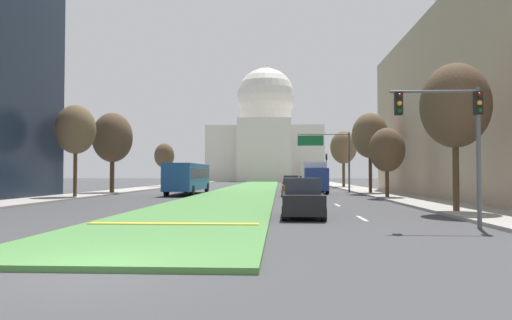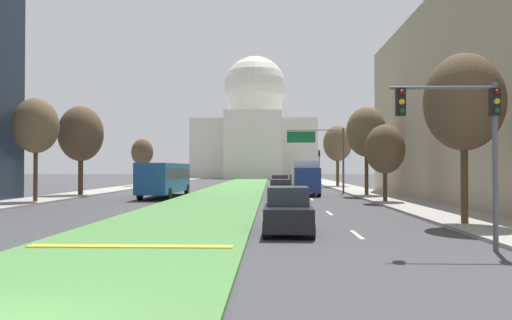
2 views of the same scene
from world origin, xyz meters
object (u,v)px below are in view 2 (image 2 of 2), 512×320
at_px(traffic_light_far_right, 319,163).
at_px(street_tree_right_distant, 338,144).
at_px(street_tree_left_mid, 36,126).
at_px(street_tree_right_mid, 385,149).
at_px(street_tree_left_distant, 142,152).
at_px(sedan_distant, 280,184).
at_px(sedan_midblock, 281,190).
at_px(city_bus, 165,177).
at_px(traffic_light_near_right, 467,128).
at_px(street_tree_left_far, 81,134).
at_px(box_truck_delivery, 305,177).
at_px(street_tree_right_near, 464,103).
at_px(street_tree_right_far, 366,132).
at_px(sedan_lead_stopped, 288,211).
at_px(overhead_guide_sign, 322,147).
at_px(capitol_building, 255,131).
at_px(sedan_far_horizon, 295,181).

relative_size(traffic_light_far_right, street_tree_right_distant, 0.63).
relative_size(street_tree_left_mid, street_tree_right_mid, 1.33).
relative_size(street_tree_left_distant, sedan_distant, 1.44).
distance_m(sedan_midblock, city_bus, 10.51).
bearing_deg(traffic_light_near_right, street_tree_left_far, 129.70).
bearing_deg(box_truck_delivery, sedan_midblock, -111.52).
bearing_deg(sedan_distant, street_tree_left_distant, 144.35).
bearing_deg(sedan_distant, street_tree_left_far, -155.65).
bearing_deg(sedan_midblock, street_tree_left_distant, 125.64).
bearing_deg(city_bus, street_tree_right_near, -49.16).
relative_size(street_tree_right_far, sedan_lead_stopped, 1.75).
relative_size(street_tree_right_mid, street_tree_right_distant, 0.69).
relative_size(street_tree_right_distant, box_truck_delivery, 1.29).
relative_size(traffic_light_near_right, street_tree_left_mid, 0.68).
xyz_separation_m(street_tree_right_near, street_tree_right_distant, (0.41, 43.41, 0.39)).
relative_size(overhead_guide_sign, sedan_distant, 1.44).
bearing_deg(city_bus, street_tree_right_distant, 51.47).
height_order(street_tree_right_mid, street_tree_left_distant, street_tree_left_distant).
bearing_deg(city_bus, street_tree_left_mid, -135.48).
xyz_separation_m(traffic_light_far_right, sedan_distant, (-5.95, -18.24, -2.48)).
bearing_deg(traffic_light_far_right, box_truck_delivery, -98.68).
xyz_separation_m(capitol_building, box_truck_delivery, (7.52, -81.74, -10.72)).
xyz_separation_m(street_tree_right_far, city_bus, (-17.87, -1.63, -4.01)).
xyz_separation_m(street_tree_right_near, sedan_lead_stopped, (-7.81, -2.23, -4.59)).
bearing_deg(city_bus, traffic_light_near_right, -60.35).
relative_size(traffic_light_far_right, street_tree_left_distant, 0.80).
xyz_separation_m(street_tree_right_distant, sedan_far_horizon, (-5.73, -1.25, -5.04)).
distance_m(sedan_distant, box_truck_delivery, 6.43).
bearing_deg(traffic_light_far_right, capitol_building, 101.03).
xyz_separation_m(sedan_distant, box_truck_delivery, (2.26, -5.97, 0.84)).
height_order(traffic_light_far_right, overhead_guide_sign, overhead_guide_sign).
height_order(traffic_light_far_right, street_tree_right_mid, street_tree_right_mid).
bearing_deg(traffic_light_near_right, sedan_far_horizon, 93.40).
height_order(sedan_distant, sedan_far_horizon, sedan_distant).
bearing_deg(box_truck_delivery, street_tree_right_far, -17.47).
bearing_deg(traffic_light_near_right, street_tree_right_near, 69.25).
height_order(street_tree_left_distant, city_bus, street_tree_left_distant).
distance_m(traffic_light_far_right, sedan_lead_stopped, 50.77).
bearing_deg(traffic_light_near_right, city_bus, 119.65).
distance_m(capitol_building, sedan_far_horizon, 64.95).
bearing_deg(box_truck_delivery, street_tree_left_distant, 137.12).
bearing_deg(sedan_far_horizon, street_tree_right_near, -82.82).
height_order(traffic_light_far_right, street_tree_left_mid, street_tree_left_mid).
distance_m(traffic_light_far_right, street_tree_left_far, 35.89).
distance_m(overhead_guide_sign, street_tree_right_near, 26.45).
distance_m(overhead_guide_sign, sedan_distant, 6.64).
bearing_deg(street_tree_right_far, capitol_building, 98.78).
distance_m(traffic_light_near_right, street_tree_right_near, 7.04).
bearing_deg(street_tree_left_distant, street_tree_left_far, -89.61).
bearing_deg(traffic_light_near_right, street_tree_right_mid, 83.76).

